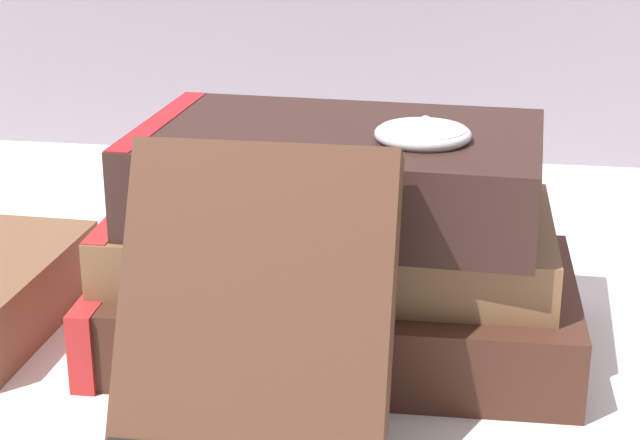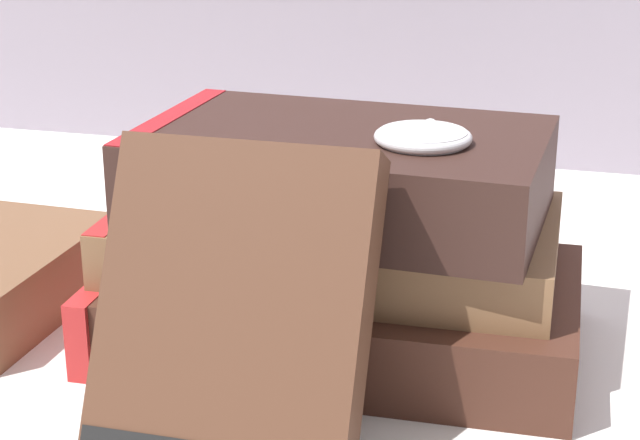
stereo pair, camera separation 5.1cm
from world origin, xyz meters
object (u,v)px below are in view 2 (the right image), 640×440
book_flat_bottom (330,308)px  book_leaning_front (234,318)px  book_flat_middle (325,238)px  pocket_watch (423,138)px  book_flat_top (332,172)px

book_flat_bottom → book_leaning_front: (-0.01, -0.11, 0.04)m
book_flat_middle → pocket_watch: (0.05, -0.02, 0.06)m
book_flat_bottom → book_leaning_front: 0.11m
book_leaning_front → book_flat_bottom: bearing=82.7°
book_flat_bottom → book_flat_top: size_ratio=1.19×
book_flat_middle → book_flat_top: 0.04m
book_leaning_front → pocket_watch: size_ratio=2.67×
book_flat_bottom → pocket_watch: bearing=-10.1°
book_flat_bottom → book_flat_top: bearing=95.5°
book_flat_top → pocket_watch: size_ratio=4.11×
book_flat_bottom → book_flat_top: (-0.00, 0.01, 0.07)m
book_flat_bottom → book_flat_top: 0.07m
book_flat_top → pocket_watch: (0.05, -0.01, 0.02)m
book_flat_top → pocket_watch: bearing=-14.1°
book_flat_middle → book_leaning_front: 0.12m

